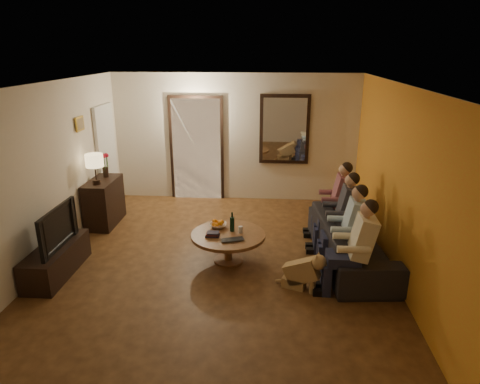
# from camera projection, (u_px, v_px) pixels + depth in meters

# --- Properties ---
(floor) EXTENTS (5.00, 6.00, 0.01)m
(floor) POSITION_uv_depth(u_px,v_px,m) (218.00, 265.00, 6.34)
(floor) COLOR #412611
(floor) RESTS_ON ground
(ceiling) EXTENTS (5.00, 6.00, 0.01)m
(ceiling) POSITION_uv_depth(u_px,v_px,m) (215.00, 85.00, 5.51)
(ceiling) COLOR white
(ceiling) RESTS_ON back_wall
(back_wall) EXTENTS (5.00, 0.02, 2.60)m
(back_wall) POSITION_uv_depth(u_px,v_px,m) (235.00, 138.00, 8.76)
(back_wall) COLOR beige
(back_wall) RESTS_ON floor
(front_wall) EXTENTS (5.00, 0.02, 2.60)m
(front_wall) POSITION_uv_depth(u_px,v_px,m) (165.00, 304.00, 3.09)
(front_wall) COLOR beige
(front_wall) RESTS_ON floor
(left_wall) EXTENTS (0.02, 6.00, 2.60)m
(left_wall) POSITION_uv_depth(u_px,v_px,m) (43.00, 178.00, 6.10)
(left_wall) COLOR beige
(left_wall) RESTS_ON floor
(right_wall) EXTENTS (0.02, 6.00, 2.60)m
(right_wall) POSITION_uv_depth(u_px,v_px,m) (401.00, 185.00, 5.75)
(right_wall) COLOR beige
(right_wall) RESTS_ON floor
(orange_accent) EXTENTS (0.01, 6.00, 2.60)m
(orange_accent) POSITION_uv_depth(u_px,v_px,m) (400.00, 185.00, 5.75)
(orange_accent) COLOR orange
(orange_accent) RESTS_ON right_wall
(kitchen_doorway) EXTENTS (1.00, 0.06, 2.10)m
(kitchen_doorway) POSITION_uv_depth(u_px,v_px,m) (197.00, 150.00, 8.88)
(kitchen_doorway) COLOR #FFE0A5
(kitchen_doorway) RESTS_ON floor
(door_trim) EXTENTS (1.12, 0.04, 2.22)m
(door_trim) POSITION_uv_depth(u_px,v_px,m) (197.00, 150.00, 8.87)
(door_trim) COLOR black
(door_trim) RESTS_ON floor
(fridge_glimpse) EXTENTS (0.45, 0.03, 1.70)m
(fridge_glimpse) POSITION_uv_depth(u_px,v_px,m) (209.00, 157.00, 8.91)
(fridge_glimpse) COLOR silver
(fridge_glimpse) RESTS_ON floor
(mirror_frame) EXTENTS (1.00, 0.05, 1.40)m
(mirror_frame) POSITION_uv_depth(u_px,v_px,m) (284.00, 129.00, 8.59)
(mirror_frame) COLOR black
(mirror_frame) RESTS_ON back_wall
(mirror_glass) EXTENTS (0.86, 0.02, 1.26)m
(mirror_glass) POSITION_uv_depth(u_px,v_px,m) (284.00, 130.00, 8.56)
(mirror_glass) COLOR white
(mirror_glass) RESTS_ON back_wall
(white_door) EXTENTS (0.06, 0.85, 2.04)m
(white_door) POSITION_uv_depth(u_px,v_px,m) (107.00, 158.00, 8.36)
(white_door) COLOR white
(white_door) RESTS_ON floor
(framed_art) EXTENTS (0.03, 0.28, 0.24)m
(framed_art) POSITION_uv_depth(u_px,v_px,m) (80.00, 124.00, 7.15)
(framed_art) COLOR #B28C33
(framed_art) RESTS_ON left_wall
(art_canvas) EXTENTS (0.01, 0.22, 0.18)m
(art_canvas) POSITION_uv_depth(u_px,v_px,m) (80.00, 124.00, 7.15)
(art_canvas) COLOR brown
(art_canvas) RESTS_ON left_wall
(dresser) EXTENTS (0.45, 0.93, 0.82)m
(dresser) POSITION_uv_depth(u_px,v_px,m) (104.00, 202.00, 7.72)
(dresser) COLOR black
(dresser) RESTS_ON floor
(table_lamp) EXTENTS (0.30, 0.30, 0.54)m
(table_lamp) POSITION_uv_depth(u_px,v_px,m) (95.00, 169.00, 7.29)
(table_lamp) COLOR beige
(table_lamp) RESTS_ON dresser
(flower_vase) EXTENTS (0.14, 0.14, 0.44)m
(flower_vase) POSITION_uv_depth(u_px,v_px,m) (105.00, 165.00, 7.72)
(flower_vase) COLOR #B8132D
(flower_vase) RESTS_ON dresser
(tv_stand) EXTENTS (0.45, 1.28, 0.43)m
(tv_stand) POSITION_uv_depth(u_px,v_px,m) (56.00, 260.00, 6.03)
(tv_stand) COLOR black
(tv_stand) RESTS_ON floor
(tv) EXTENTS (1.00, 0.13, 0.58)m
(tv) POSITION_uv_depth(u_px,v_px,m) (51.00, 227.00, 5.87)
(tv) COLOR black
(tv) RESTS_ON tv_stand
(sofa) EXTENTS (2.33, 1.08, 0.66)m
(sofa) POSITION_uv_depth(u_px,v_px,m) (351.00, 241.00, 6.36)
(sofa) COLOR black
(sofa) RESTS_ON floor
(person_a) EXTENTS (0.60, 0.40, 1.20)m
(person_a) POSITION_uv_depth(u_px,v_px,m) (357.00, 252.00, 5.43)
(person_a) COLOR tan
(person_a) RESTS_ON sofa
(person_b) EXTENTS (0.60, 0.40, 1.20)m
(person_b) POSITION_uv_depth(u_px,v_px,m) (349.00, 232.00, 6.00)
(person_b) COLOR tan
(person_b) RESTS_ON sofa
(person_c) EXTENTS (0.60, 0.40, 1.20)m
(person_c) POSITION_uv_depth(u_px,v_px,m) (342.00, 216.00, 6.57)
(person_c) COLOR tan
(person_c) RESTS_ON sofa
(person_d) EXTENTS (0.60, 0.40, 1.20)m
(person_d) POSITION_uv_depth(u_px,v_px,m) (337.00, 203.00, 7.13)
(person_d) COLOR tan
(person_d) RESTS_ON sofa
(dog) EXTENTS (0.61, 0.42, 0.56)m
(dog) POSITION_uv_depth(u_px,v_px,m) (302.00, 270.00, 5.63)
(dog) COLOR olive
(dog) RESTS_ON floor
(coffee_table) EXTENTS (1.21, 1.21, 0.45)m
(coffee_table) POSITION_uv_depth(u_px,v_px,m) (228.00, 247.00, 6.39)
(coffee_table) COLOR brown
(coffee_table) RESTS_ON floor
(bowl) EXTENTS (0.26, 0.26, 0.06)m
(bowl) POSITION_uv_depth(u_px,v_px,m) (218.00, 225.00, 6.53)
(bowl) COLOR white
(bowl) RESTS_ON coffee_table
(oranges) EXTENTS (0.20, 0.20, 0.08)m
(oranges) POSITION_uv_depth(u_px,v_px,m) (218.00, 221.00, 6.51)
(oranges) COLOR orange
(oranges) RESTS_ON bowl
(wine_bottle) EXTENTS (0.07, 0.07, 0.31)m
(wine_bottle) POSITION_uv_depth(u_px,v_px,m) (232.00, 221.00, 6.36)
(wine_bottle) COLOR black
(wine_bottle) RESTS_ON coffee_table
(wine_glass) EXTENTS (0.06, 0.06, 0.10)m
(wine_glass) POSITION_uv_depth(u_px,v_px,m) (241.00, 230.00, 6.34)
(wine_glass) COLOR silver
(wine_glass) RESTS_ON coffee_table
(book_stack) EXTENTS (0.20, 0.15, 0.07)m
(book_stack) POSITION_uv_depth(u_px,v_px,m) (212.00, 234.00, 6.23)
(book_stack) COLOR black
(book_stack) RESTS_ON coffee_table
(laptop) EXTENTS (0.38, 0.31, 0.03)m
(laptop) POSITION_uv_depth(u_px,v_px,m) (233.00, 241.00, 6.04)
(laptop) COLOR black
(laptop) RESTS_ON coffee_table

